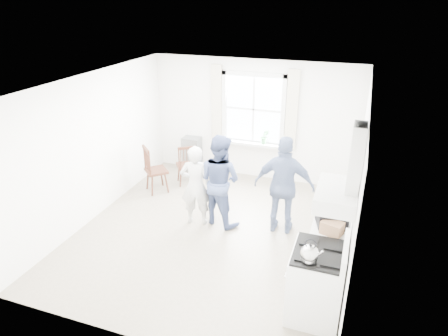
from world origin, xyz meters
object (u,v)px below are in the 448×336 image
windsor_chair_a (187,161)px  windsor_chair_b (151,165)px  low_cabinet (328,254)px  stereo_stack (332,213)px  person_left (196,186)px  person_mid (220,180)px  gas_stove (316,282)px  person_right (284,186)px

windsor_chair_a → windsor_chair_b: (-0.55, -0.54, 0.06)m
low_cabinet → stereo_stack: 0.63m
person_left → person_mid: person_mid is taller
gas_stove → stereo_stack: (0.06, 0.76, 0.59)m
gas_stove → person_left: bearing=146.0°
windsor_chair_a → person_mid: (1.18, -1.19, 0.27)m
gas_stove → stereo_stack: bearing=85.7°
gas_stove → person_right: bearing=114.0°
person_right → windsor_chair_b: bearing=-14.3°
windsor_chair_a → person_right: bearing=-25.8°
gas_stove → person_mid: 2.60m
low_cabinet → person_right: bearing=128.3°
windsor_chair_a → person_mid: person_mid is taller
stereo_stack → person_right: bearing=129.5°
windsor_chair_a → person_left: person_left is taller
stereo_stack → person_mid: (-1.97, 0.96, -0.25)m
windsor_chair_b → person_left: 1.58m
low_cabinet → person_left: 2.54m
windsor_chair_a → person_left: size_ratio=0.62×
gas_stove → windsor_chair_b: 4.35m
gas_stove → windsor_chair_b: bearing=147.0°
stereo_stack → windsor_chair_b: (-3.71, 1.61, -0.46)m
stereo_stack → person_left: bearing=161.4°
windsor_chair_b → person_left: size_ratio=0.68×
person_mid → person_right: 1.12m
stereo_stack → person_mid: bearing=154.0°
windsor_chair_b → person_mid: bearing=-20.4°
stereo_stack → windsor_chair_a: stereo_stack is taller
low_cabinet → person_mid: person_mid is taller
windsor_chair_a → stereo_stack: bearing=-34.3°
low_cabinet → windsor_chair_a: bearing=145.1°
low_cabinet → windsor_chair_b: size_ratio=0.90×
low_cabinet → person_left: size_ratio=0.61×
gas_stove → person_right: person_right is taller
windsor_chair_b → person_right: size_ratio=0.58×
person_left → person_right: bearing=176.6°
windsor_chair_a → windsor_chair_b: bearing=-135.5°
windsor_chair_b → person_mid: person_mid is taller
gas_stove → person_mid: (-1.92, 1.72, 0.35)m
stereo_stack → person_mid: person_mid is taller
low_cabinet → windsor_chair_a: 3.86m
low_cabinet → person_right: 1.46m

